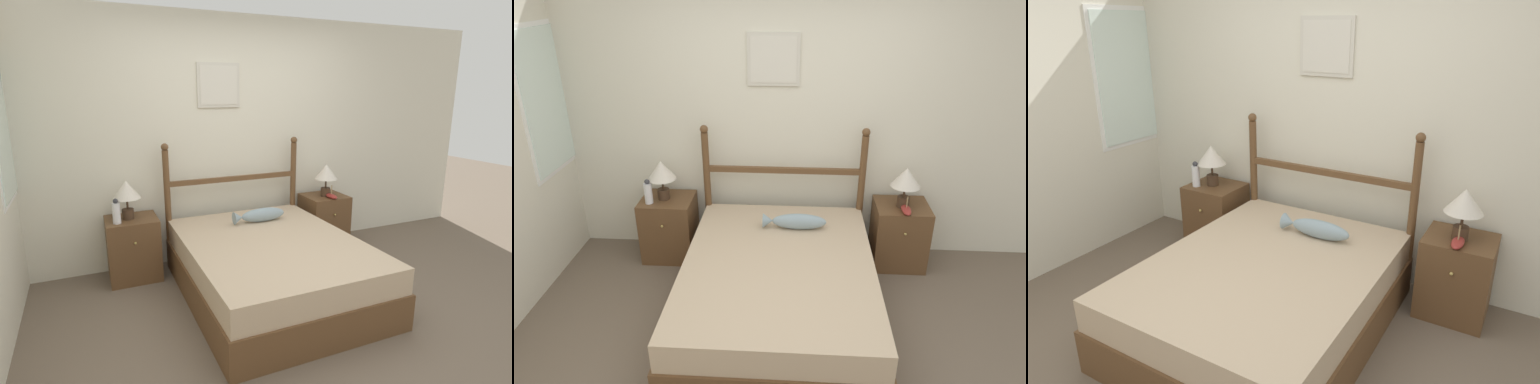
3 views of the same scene
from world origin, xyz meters
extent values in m
plane|color=brown|center=(0.00, 0.00, 0.00)|extent=(16.00, 16.00, 0.00)
cube|color=beige|center=(0.00, 1.73, 1.27)|extent=(6.40, 0.06, 2.55)
cube|color=beige|center=(-0.18, 1.69, 1.84)|extent=(0.45, 0.02, 0.45)
cube|color=beige|center=(-0.18, 1.68, 1.84)|extent=(0.39, 0.01, 0.39)
cube|color=white|center=(-2.10, 1.53, 1.53)|extent=(0.01, 0.99, 1.27)
cube|color=silver|center=(-2.09, 1.53, 1.53)|extent=(0.01, 0.91, 1.19)
cube|color=brown|center=(-0.07, 0.62, 0.15)|extent=(1.49, 1.92, 0.30)
cube|color=tan|center=(-0.07, 0.62, 0.41)|extent=(1.45, 1.88, 0.22)
cylinder|color=brown|center=(-0.78, 1.55, 0.61)|extent=(0.06, 0.06, 1.23)
sphere|color=brown|center=(-0.78, 1.55, 1.26)|extent=(0.07, 0.07, 0.07)
cylinder|color=brown|center=(0.64, 1.55, 0.61)|extent=(0.06, 0.06, 1.23)
sphere|color=brown|center=(0.64, 1.55, 1.26)|extent=(0.07, 0.07, 0.07)
cube|color=brown|center=(-0.07, 1.55, 0.88)|extent=(1.42, 0.04, 0.05)
cube|color=brown|center=(-1.15, 1.46, 0.30)|extent=(0.48, 0.43, 0.61)
sphere|color=tan|center=(-1.15, 1.23, 0.44)|extent=(0.02, 0.02, 0.02)
cube|color=brown|center=(1.01, 1.46, 0.30)|extent=(0.48, 0.43, 0.61)
sphere|color=tan|center=(1.01, 1.23, 0.44)|extent=(0.02, 0.02, 0.02)
cylinder|color=#422D1E|center=(-1.18, 1.46, 0.66)|extent=(0.11, 0.11, 0.10)
cylinder|color=#422D1E|center=(-1.18, 1.46, 0.76)|extent=(0.02, 0.02, 0.10)
cone|color=beige|center=(-1.18, 1.46, 0.89)|extent=(0.26, 0.26, 0.17)
cylinder|color=#422D1E|center=(1.01, 1.43, 0.66)|extent=(0.11, 0.11, 0.10)
cylinder|color=#422D1E|center=(1.01, 1.43, 0.76)|extent=(0.02, 0.02, 0.10)
cone|color=beige|center=(1.01, 1.43, 0.89)|extent=(0.26, 0.26, 0.17)
cylinder|color=white|center=(-1.29, 1.36, 0.70)|extent=(0.07, 0.07, 0.19)
sphere|color=#333338|center=(-1.29, 1.36, 0.82)|extent=(0.05, 0.05, 0.05)
ellipsoid|color=maroon|center=(1.01, 1.32, 0.63)|extent=(0.08, 0.20, 0.05)
cylinder|color=#997F56|center=(1.01, 1.32, 0.71)|extent=(0.01, 0.01, 0.10)
ellipsoid|color=#8499A3|center=(0.08, 1.13, 0.58)|extent=(0.46, 0.12, 0.14)
cone|color=#8499A3|center=(-0.19, 1.13, 0.58)|extent=(0.09, 0.12, 0.12)
camera|label=1|loc=(-1.50, -2.34, 1.79)|focal=28.00mm
camera|label=2|loc=(0.05, -2.30, 2.46)|focal=32.00mm
camera|label=3|loc=(1.39, -1.64, 2.02)|focal=32.00mm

